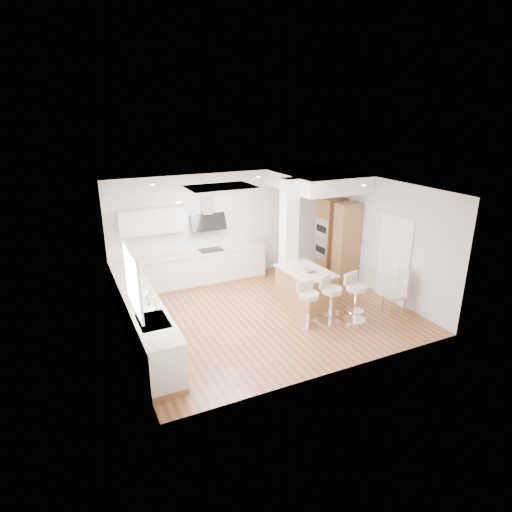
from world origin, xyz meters
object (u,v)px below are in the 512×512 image
bar_stool_b (330,297)px  bar_stool_c (355,295)px  bar_stool_a (308,302)px  peninsula (305,287)px  dining_chair (399,289)px

bar_stool_b → bar_stool_c: size_ratio=0.96×
bar_stool_b → bar_stool_c: 0.55m
bar_stool_a → bar_stool_b: bar_stool_b is taller
peninsula → bar_stool_b: size_ratio=1.40×
bar_stool_b → bar_stool_c: bearing=-42.3°
peninsula → dining_chair: dining_chair is taller
bar_stool_b → dining_chair: (1.63, -0.27, -0.01)m
bar_stool_a → bar_stool_c: bar_stool_c is taller
peninsula → dining_chair: size_ratio=1.37×
bar_stool_c → dining_chair: size_ratio=1.02×
peninsula → bar_stool_a: bearing=-122.3°
bar_stool_a → bar_stool_b: 0.52m
peninsula → bar_stool_c: bearing=-70.1°
peninsula → bar_stool_a: size_ratio=1.47×
bar_stool_b → bar_stool_c: (0.52, -0.16, 0.02)m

